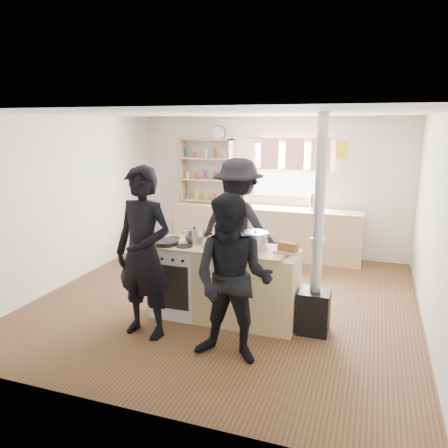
{
  "coord_description": "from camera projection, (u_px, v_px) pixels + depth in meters",
  "views": [
    {
      "loc": [
        1.82,
        -5.33,
        2.39
      ],
      "look_at": [
        -0.0,
        -0.1,
        1.1
      ],
      "focal_mm": 35.0,
      "sensor_mm": 36.0,
      "label": 1
    }
  ],
  "objects": [
    {
      "name": "person_near_left",
      "position": [
        144.0,
        253.0,
        4.85
      ],
      "size": [
        0.77,
        0.56,
        1.94
      ],
      "primitive_type": "imported",
      "rotation": [
        0.0,
        0.0,
        -0.14
      ],
      "color": "black",
      "rests_on": "ground"
    },
    {
      "name": "person_near_right",
      "position": [
        233.0,
        280.0,
        4.33
      ],
      "size": [
        0.85,
        0.67,
        1.72
      ],
      "primitive_type": "imported",
      "rotation": [
        0.0,
        0.0,
        -0.02
      ],
      "color": "black",
      "rests_on": "ground"
    },
    {
      "name": "roast_tray",
      "position": [
        219.0,
        242.0,
        5.32
      ],
      "size": [
        0.38,
        0.3,
        0.08
      ],
      "color": "silver",
      "rests_on": "cooking_island"
    },
    {
      "name": "bread_board",
      "position": [
        288.0,
        248.0,
        5.01
      ],
      "size": [
        0.32,
        0.26,
        0.12
      ],
      "color": "tan",
      "rests_on": "cooking_island"
    },
    {
      "name": "skillet_greens",
      "position": [
        165.0,
        242.0,
        5.35
      ],
      "size": [
        0.47,
        0.47,
        0.05
      ],
      "color": "black",
      "rests_on": "cooking_island"
    },
    {
      "name": "person_far",
      "position": [
        238.0,
        227.0,
        6.15
      ],
      "size": [
        1.37,
        0.98,
        1.92
      ],
      "primitive_type": "imported",
      "rotation": [
        0.0,
        0.0,
        2.91
      ],
      "color": "black",
      "rests_on": "ground"
    },
    {
      "name": "stockpot_stove",
      "position": [
        194.0,
        235.0,
        5.43
      ],
      "size": [
        0.25,
        0.25,
        0.2
      ],
      "color": "silver",
      "rests_on": "cooking_island"
    },
    {
      "name": "thermos",
      "position": [
        312.0,
        202.0,
        7.57
      ],
      "size": [
        0.1,
        0.1,
        0.27
      ],
      "primitive_type": "cylinder",
      "color": "silver",
      "rests_on": "back_counter"
    },
    {
      "name": "flue_heater",
      "position": [
        315.0,
        279.0,
        4.97
      ],
      "size": [
        0.35,
        0.35,
        2.5
      ],
      "color": "black",
      "rests_on": "ground"
    },
    {
      "name": "ground",
      "position": [
        226.0,
        300.0,
        6.02
      ],
      "size": [
        5.0,
        5.0,
        0.01
      ],
      "primitive_type": "cube",
      "color": "brown",
      "rests_on": "ground"
    },
    {
      "name": "cooking_island",
      "position": [
        223.0,
        283.0,
        5.36
      ],
      "size": [
        1.97,
        0.64,
        0.93
      ],
      "color": "white",
      "rests_on": "ground"
    },
    {
      "name": "stockpot_counter",
      "position": [
        256.0,
        240.0,
        5.16
      ],
      "size": [
        0.3,
        0.3,
        0.22
      ],
      "color": "#B4B4B6",
      "rests_on": "cooking_island"
    },
    {
      "name": "back_counter",
      "position": [
        266.0,
        231.0,
        7.96
      ],
      "size": [
        3.4,
        0.55,
        0.9
      ],
      "primitive_type": "cube",
      "color": "tan",
      "rests_on": "ground"
    },
    {
      "name": "shelving_unit",
      "position": [
        206.0,
        170.0,
        8.22
      ],
      "size": [
        1.0,
        0.28,
        1.2
      ],
      "color": "tan",
      "rests_on": "back_counter"
    }
  ]
}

